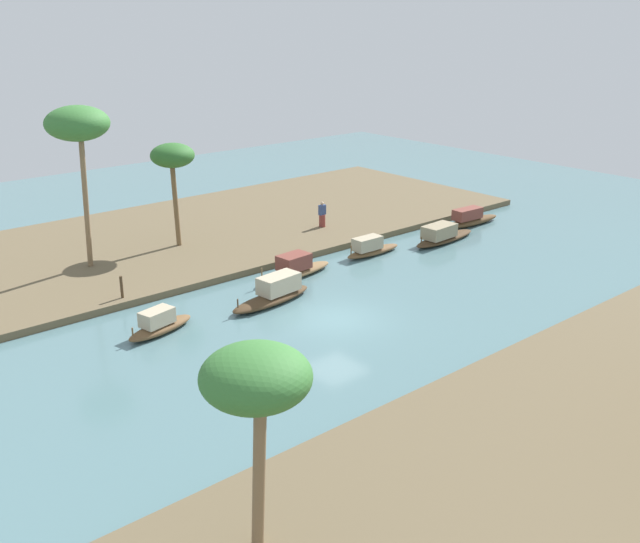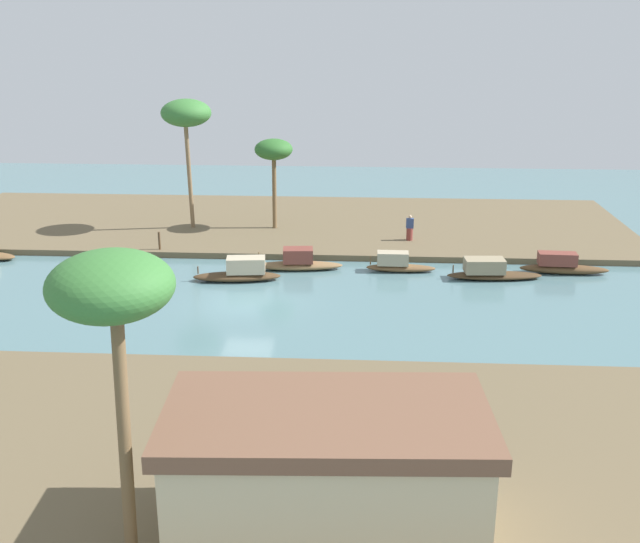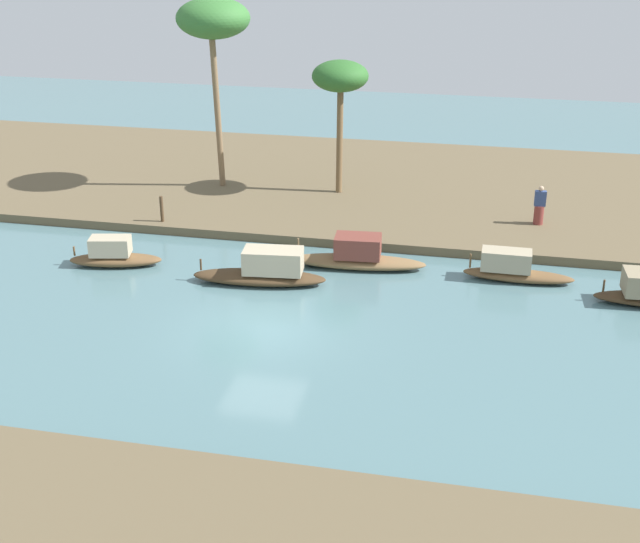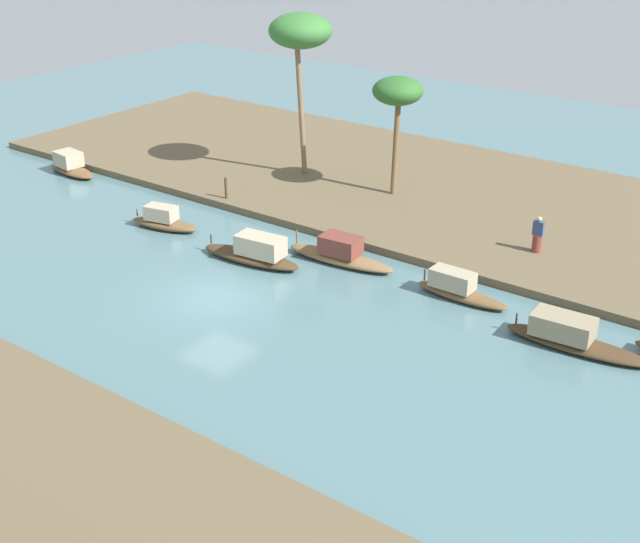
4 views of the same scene
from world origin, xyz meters
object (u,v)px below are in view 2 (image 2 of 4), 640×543
Objects in this scene: mooring_post at (159,241)px; riverside_building at (327,473)px; sampan_downstream_large at (298,262)px; palm_tree_left_near at (274,151)px; sampan_near_left_bank at (241,272)px; person_on_near_bank at (410,230)px; sampan_open_hull at (397,264)px; sampan_foreground at (562,266)px; sampan_upstream_small at (135,269)px; palm_tree_right_tall at (112,294)px; palm_tree_left_far at (186,115)px; sampan_midstream at (490,271)px.

mooring_post is 28.33m from riverside_building.
palm_tree_left_near is at bearing -78.68° from sampan_downstream_large.
person_on_near_bank is (-9.39, -7.39, 0.55)m from sampan_near_left_bank.
sampan_open_hull is 5.36m from person_on_near_bank.
riverside_building is at bearing 66.53° from sampan_foreground.
sampan_upstream_small is 16.77m from person_on_near_bank.
sampan_foreground is 0.83× the size of palm_tree_left_near.
palm_tree_right_tall is (7.49, 24.78, 6.92)m from sampan_open_hull.
sampan_upstream_small is at bearing 7.28° from sampan_open_hull.
sampan_downstream_large reaches higher than sampan_upstream_small.
palm_tree_left_near is (-6.25, -5.55, 4.50)m from mooring_post.
sampan_upstream_small is 0.42× the size of palm_tree_left_far.
sampan_foreground reaches higher than sampan_midstream.
sampan_near_left_bank is at bearing 31.69° from sampan_downstream_large.
sampan_upstream_small is 0.60× the size of palm_tree_left_near.
sampan_near_left_bank reaches higher than sampan_downstream_large.
palm_tree_left_near reaches higher than sampan_open_hull.
palm_tree_left_near reaches higher than sampan_foreground.
sampan_open_hull is 0.80× the size of sampan_near_left_bank.
sampan_downstream_large is 1.44× the size of sampan_upstream_small.
sampan_foreground is 1.02× the size of sampan_near_left_bank.
palm_tree_right_tall is at bearing 100.09° from palm_tree_left_far.
palm_tree_left_near is (7.78, -7.83, 4.96)m from sampan_open_hull.
mooring_post is at bearing 80.71° from palm_tree_left_far.
palm_tree_right_tall is (-6.83, 23.06, 6.94)m from sampan_upstream_small.
person_on_near_bank is at bearing -105.66° from palm_tree_right_tall.
sampan_upstream_small is 0.42× the size of riverside_building.
palm_tree_left_far reaches higher than sampan_near_left_bank.
riverside_building is (-5.07, 31.48, -3.21)m from palm_tree_left_near.
sampan_near_left_bank reaches higher than sampan_open_hull.
sampan_midstream is 19.28m from sampan_upstream_small.
riverside_building is (-11.62, 21.93, 1.78)m from sampan_upstream_small.
sampan_open_hull is at bearing -172.01° from sampan_near_left_bank.
palm_tree_right_tall reaches higher than sampan_upstream_small.
palm_tree_left_near is 32.05m from riverside_building.
sampan_near_left_bank is at bearing 116.65° from palm_tree_left_far.
person_on_near_bank reaches higher than sampan_near_left_bank.
person_on_near_bank reaches higher than sampan_midstream.
mooring_post is at bearing -13.32° from sampan_midstream.
sampan_open_hull is 23.87m from riverside_building.
sampan_foreground is 4.56× the size of mooring_post.
palm_tree_left_far is at bearing -15.03° from sampan_foreground.
sampan_midstream is 16.28m from palm_tree_left_near.
riverside_building reaches higher than sampan_near_left_bank.
sampan_open_hull is 5.55m from sampan_downstream_large.
palm_tree_left_far is (-0.82, -5.03, 6.83)m from mooring_post.
sampan_foreground is 26.61m from riverside_building.
sampan_midstream is (-4.95, 1.03, 0.01)m from sampan_open_hull.
person_on_near_bank is at bearing -29.27° from sampan_foreground.
sampan_midstream is at bearing 155.33° from palm_tree_left_far.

